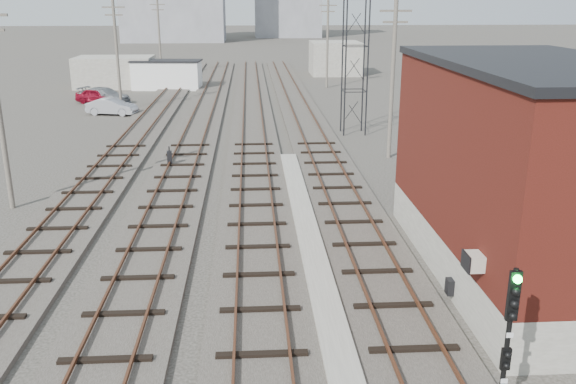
{
  "coord_description": "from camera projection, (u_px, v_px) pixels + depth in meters",
  "views": [
    {
      "loc": [
        -1.69,
        -6.78,
        9.03
      ],
      "look_at": [
        -0.34,
        14.68,
        2.2
      ],
      "focal_mm": 38.0,
      "sensor_mm": 36.0,
      "label": 1
    }
  ],
  "objects": [
    {
      "name": "car_grey",
      "position": [
        105.0,
        95.0,
        55.06
      ],
      "size": [
        5.22,
        3.68,
        1.4
      ],
      "primitive_type": "imported",
      "rotation": [
        0.0,
        0.0,
        1.18
      ],
      "color": "slate",
      "rests_on": "ground"
    },
    {
      "name": "car_silver",
      "position": [
        112.0,
        107.0,
        49.53
      ],
      "size": [
        4.29,
        2.3,
        1.34
      ],
      "primitive_type": "imported",
      "rotation": [
        0.0,
        0.0,
        1.34
      ],
      "color": "#9D9FA5",
      "rests_on": "ground"
    },
    {
      "name": "site_trailer",
      "position": [
        167.0,
        75.0,
        63.4
      ],
      "size": [
        7.36,
        3.7,
        3.0
      ],
      "rotation": [
        0.0,
        0.0,
        -0.08
      ],
      "color": "white",
      "rests_on": "ground"
    },
    {
      "name": "lattice_tower",
      "position": [
        356.0,
        23.0,
        40.64
      ],
      "size": [
        1.6,
        1.6,
        15.0
      ],
      "color": "black",
      "rests_on": "ground"
    },
    {
      "name": "utility_pole_right_b",
      "position": [
        327.0,
        42.0,
        63.39
      ],
      "size": [
        1.8,
        0.24,
        9.0
      ],
      "color": "#595147",
      "rests_on": "ground"
    },
    {
      "name": "utility_pole_right_a",
      "position": [
        393.0,
        76.0,
        34.85
      ],
      "size": [
        1.8,
        0.24,
        9.0
      ],
      "color": "#595147",
      "rests_on": "ground"
    },
    {
      "name": "brick_building",
      "position": [
        530.0,
        171.0,
        20.05
      ],
      "size": [
        6.54,
        12.2,
        7.22
      ],
      "color": "gray",
      "rests_on": "ground"
    },
    {
      "name": "platform_curb",
      "position": [
        312.0,
        250.0,
        22.59
      ],
      "size": [
        0.9,
        28.0,
        0.26
      ],
      "primitive_type": "cube",
      "color": "gray",
      "rests_on": "ground"
    },
    {
      "name": "utility_pole_left_c",
      "position": [
        159.0,
        36.0,
        73.67
      ],
      "size": [
        1.8,
        0.24,
        9.0
      ],
      "color": "#595147",
      "rests_on": "ground"
    },
    {
      "name": "shed_left",
      "position": [
        115.0,
        72.0,
        64.92
      ],
      "size": [
        8.0,
        5.0,
        3.2
      ],
      "primitive_type": "cube",
      "color": "gray",
      "rests_on": "ground"
    },
    {
      "name": "track_right",
      "position": [
        305.0,
        121.0,
        46.5
      ],
      "size": [
        3.2,
        90.0,
        0.39
      ],
      "color": "#332D28",
      "rests_on": "ground"
    },
    {
      "name": "shed_right",
      "position": [
        335.0,
        58.0,
        75.8
      ],
      "size": [
        6.0,
        6.0,
        4.0
      ],
      "primitive_type": "cube",
      "color": "gray",
      "rests_on": "ground"
    },
    {
      "name": "switch_stand",
      "position": [
        170.0,
        158.0,
        33.94
      ],
      "size": [
        0.29,
        0.29,
        1.15
      ],
      "rotation": [
        0.0,
        0.0,
        0.09
      ],
      "color": "black",
      "rests_on": "ground"
    },
    {
      "name": "track_mid_right",
      "position": [
        253.0,
        122.0,
        46.26
      ],
      "size": [
        3.2,
        90.0,
        0.39
      ],
      "color": "#332D28",
      "rests_on": "ground"
    },
    {
      "name": "car_red",
      "position": [
        97.0,
        96.0,
        54.95
      ],
      "size": [
        4.27,
        2.85,
        1.35
      ],
      "primitive_type": "imported",
      "rotation": [
        0.0,
        0.0,
        1.22
      ],
      "color": "maroon",
      "rests_on": "ground"
    },
    {
      "name": "track_left",
      "position": [
        146.0,
        123.0,
        45.78
      ],
      "size": [
        3.2,
        90.0,
        0.39
      ],
      "color": "#332D28",
      "rests_on": "ground"
    },
    {
      "name": "utility_pole_left_b",
      "position": [
        117.0,
        53.0,
        49.89
      ],
      "size": [
        1.8,
        0.24,
        9.0
      ],
      "color": "#595147",
      "rests_on": "ground"
    },
    {
      "name": "track_mid_left",
      "position": [
        200.0,
        123.0,
        46.02
      ],
      "size": [
        3.2,
        90.0,
        0.39
      ],
      "color": "#332D28",
      "rests_on": "ground"
    },
    {
      "name": "ground",
      "position": [
        265.0,
        86.0,
        66.36
      ],
      "size": [
        320.0,
        320.0,
        0.0
      ],
      "primitive_type": "plane",
      "color": "#282621",
      "rests_on": "ground"
    },
    {
      "name": "signal_mast",
      "position": [
        509.0,
        338.0,
        12.92
      ],
      "size": [
        0.4,
        0.4,
        3.76
      ],
      "color": "gray",
      "rests_on": "ground"
    }
  ]
}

